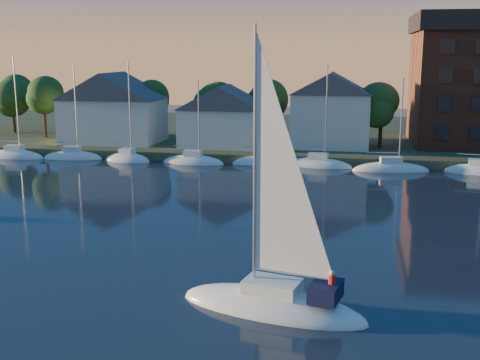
% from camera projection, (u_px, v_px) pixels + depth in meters
% --- Properties ---
extents(shoreline_land, '(160.00, 50.00, 2.00)m').
position_uv_depth(shoreline_land, '(283.00, 136.00, 97.35)').
color(shoreline_land, '#303A22').
rests_on(shoreline_land, ground).
extents(wooden_dock, '(120.00, 3.00, 1.00)m').
position_uv_depth(wooden_dock, '(263.00, 161.00, 75.22)').
color(wooden_dock, brown).
rests_on(wooden_dock, ground).
extents(clubhouse_west, '(13.65, 9.45, 9.64)m').
position_uv_depth(clubhouse_west, '(113.00, 107.00, 83.69)').
color(clubhouse_west, silver).
rests_on(clubhouse_west, shoreline_land).
extents(clubhouse_centre, '(11.55, 8.40, 8.08)m').
position_uv_depth(clubhouse_centre, '(224.00, 115.00, 80.04)').
color(clubhouse_centre, silver).
rests_on(clubhouse_centre, shoreline_land).
extents(clubhouse_east, '(10.50, 8.40, 9.80)m').
position_uv_depth(clubhouse_east, '(331.00, 109.00, 79.29)').
color(clubhouse_east, silver).
rests_on(clubhouse_east, shoreline_land).
extents(tree_line, '(93.40, 5.40, 8.90)m').
position_uv_depth(tree_line, '(289.00, 97.00, 83.96)').
color(tree_line, '#332617').
rests_on(tree_line, shoreline_land).
extents(moored_fleet, '(79.50, 2.40, 12.05)m').
position_uv_depth(moored_fleet, '(227.00, 163.00, 73.03)').
color(moored_fleet, white).
rests_on(moored_fleet, ground).
extents(hero_sailboat, '(10.77, 5.56, 15.76)m').
position_uv_depth(hero_sailboat, '(275.00, 299.00, 31.48)').
color(hero_sailboat, white).
rests_on(hero_sailboat, ground).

